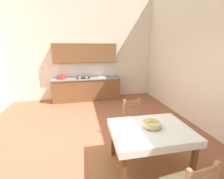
{
  "coord_description": "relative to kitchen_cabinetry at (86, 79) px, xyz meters",
  "views": [
    {
      "loc": [
        -0.21,
        -2.99,
        2.05
      ],
      "look_at": [
        0.48,
        0.15,
        1.14
      ],
      "focal_mm": 23.89,
      "sensor_mm": 36.0,
      "label": 1
    }
  ],
  "objects": [
    {
      "name": "fruit_bowl",
      "position": [
        0.9,
        -3.83,
        -0.04
      ],
      "size": [
        0.3,
        0.3,
        0.12
      ],
      "color": "tan",
      "rests_on": "dining_table"
    },
    {
      "name": "ground_plane",
      "position": [
        -0.03,
        -2.9,
        -0.91
      ],
      "size": [
        6.21,
        6.94,
        0.1
      ],
      "primitive_type": "cube",
      "color": "#99563D"
    },
    {
      "name": "dining_table",
      "position": [
        0.87,
        -3.86,
        -0.23
      ],
      "size": [
        1.35,
        1.01,
        0.75
      ],
      "color": "brown",
      "rests_on": "ground_plane"
    },
    {
      "name": "dining_chair_kitchen_side",
      "position": [
        0.9,
        -2.99,
        -0.41
      ],
      "size": [
        0.44,
        0.44,
        0.93
      ],
      "color": "#D1BC89",
      "rests_on": "ground_plane"
    },
    {
      "name": "kitchen_cabinetry",
      "position": [
        0.0,
        0.0,
        0.0
      ],
      "size": [
        2.62,
        0.63,
        2.2
      ],
      "color": "brown",
      "rests_on": "ground_plane"
    },
    {
      "name": "wall_back",
      "position": [
        -0.03,
        0.33,
        1.2
      ],
      "size": [
        6.21,
        0.12,
        4.12
      ],
      "primitive_type": "cube",
      "color": "silver",
      "rests_on": "ground_plane"
    },
    {
      "name": "wall_right",
      "position": [
        2.83,
        -2.9,
        1.2
      ],
      "size": [
        0.12,
        6.94,
        4.12
      ],
      "primitive_type": "cube",
      "color": "silver",
      "rests_on": "ground_plane"
    },
    {
      "name": "area_rug",
      "position": [
        0.87,
        -3.96,
        -0.85
      ],
      "size": [
        2.1,
        1.6,
        0.01
      ],
      "primitive_type": "cube",
      "color": "#966139",
      "rests_on": "ground_plane"
    }
  ]
}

